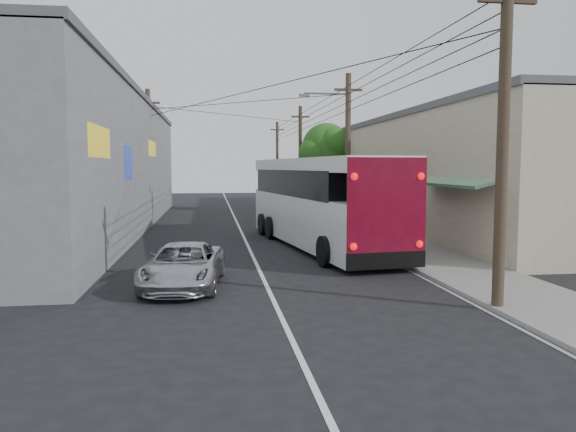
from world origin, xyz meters
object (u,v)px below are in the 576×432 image
at_px(parked_car_mid, 295,205).
at_px(pedestrian_far, 408,220).
at_px(parked_car_far, 294,202).
at_px(pedestrian_near, 370,212).
at_px(coach_bus, 319,201).
at_px(parked_suv, 322,213).
at_px(jeepney, 183,266).

xyz_separation_m(parked_car_mid, pedestrian_far, (3.18, -14.65, 0.23)).
relative_size(parked_car_far, pedestrian_far, 2.81).
distance_m(pedestrian_near, pedestrian_far, 4.97).
distance_m(coach_bus, parked_car_mid, 16.54).
bearing_deg(parked_suv, jeepney, -122.48).
height_order(jeepney, pedestrian_far, pedestrian_far).
distance_m(parked_suv, parked_car_far, 10.83).
bearing_deg(parked_car_mid, pedestrian_near, -69.25).
xyz_separation_m(jeepney, pedestrian_far, (9.96, 9.21, 0.30)).
bearing_deg(pedestrian_near, parked_car_far, -73.41).
relative_size(jeepney, pedestrian_near, 2.71).
bearing_deg(pedestrian_far, coach_bus, 55.03).
height_order(parked_car_mid, pedestrian_far, pedestrian_far).
bearing_deg(parked_suv, pedestrian_far, -69.95).
xyz_separation_m(coach_bus, pedestrian_near, (4.19, 6.73, -1.01)).
height_order(parked_car_mid, parked_car_far, parked_car_far).
height_order(parked_suv, parked_car_mid, parked_suv).
distance_m(jeepney, parked_suv, 16.49).
xyz_separation_m(coach_bus, pedestrian_far, (4.61, 1.78, -1.03)).
distance_m(parked_car_far, pedestrian_near, 11.91).
bearing_deg(parked_car_far, pedestrian_far, -74.63).
height_order(parked_suv, parked_car_far, parked_suv).
xyz_separation_m(parked_suv, parked_car_mid, (-0.18, 8.90, -0.15)).
bearing_deg(parked_suv, coach_bus, -109.63).
bearing_deg(jeepney, parked_car_mid, 79.79).
xyz_separation_m(pedestrian_near, pedestrian_far, (0.42, -4.95, -0.02)).
bearing_deg(jeepney, parked_car_far, 80.55).
relative_size(jeepney, parked_car_far, 0.99).
height_order(coach_bus, parked_car_mid, coach_bus).
bearing_deg(coach_bus, pedestrian_far, 13.26).
bearing_deg(coach_bus, parked_suv, 70.02).
bearing_deg(pedestrian_far, parked_suv, -28.53).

